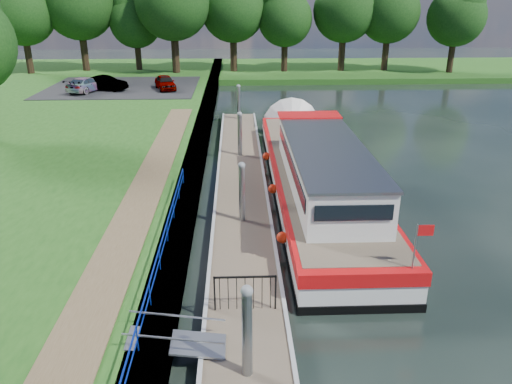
{
  "coord_description": "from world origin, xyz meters",
  "views": [
    {
      "loc": [
        -0.18,
        -10.34,
        9.23
      ],
      "look_at": [
        0.6,
        9.13,
        1.4
      ],
      "focal_mm": 35.0,
      "sensor_mm": 36.0,
      "label": 1
    }
  ],
  "objects_px": {
    "car_a": "(165,82)",
    "car_b": "(105,83)",
    "car_c": "(86,84)",
    "barge": "(314,170)",
    "pontoon": "(241,186)"
  },
  "relations": [
    {
      "from": "barge",
      "to": "car_a",
      "type": "distance_m",
      "value": 25.83
    },
    {
      "from": "car_c",
      "to": "car_a",
      "type": "bearing_deg",
      "value": -153.81
    },
    {
      "from": "car_b",
      "to": "car_c",
      "type": "bearing_deg",
      "value": 126.29
    },
    {
      "from": "pontoon",
      "to": "car_c",
      "type": "height_order",
      "value": "car_c"
    },
    {
      "from": "pontoon",
      "to": "barge",
      "type": "distance_m",
      "value": 3.71
    },
    {
      "from": "car_a",
      "to": "car_b",
      "type": "xyz_separation_m",
      "value": [
        -5.42,
        -0.26,
        0.01
      ]
    },
    {
      "from": "pontoon",
      "to": "car_c",
      "type": "relative_size",
      "value": 6.69
    },
    {
      "from": "car_a",
      "to": "car_c",
      "type": "bearing_deg",
      "value": 169.39
    },
    {
      "from": "barge",
      "to": "car_b",
      "type": "bearing_deg",
      "value": 123.91
    },
    {
      "from": "car_a",
      "to": "car_b",
      "type": "bearing_deg",
      "value": 165.28
    },
    {
      "from": "car_a",
      "to": "car_c",
      "type": "xyz_separation_m",
      "value": [
        -6.97,
        -0.84,
        0.0
      ]
    },
    {
      "from": "car_a",
      "to": "car_c",
      "type": "relative_size",
      "value": 0.85
    },
    {
      "from": "pontoon",
      "to": "barge",
      "type": "bearing_deg",
      "value": -3.57
    },
    {
      "from": "barge",
      "to": "car_b",
      "type": "height_order",
      "value": "barge"
    },
    {
      "from": "car_b",
      "to": "car_c",
      "type": "distance_m",
      "value": 1.66
    }
  ]
}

